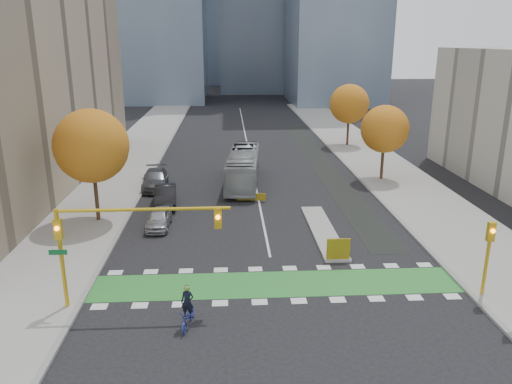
{
  "coord_description": "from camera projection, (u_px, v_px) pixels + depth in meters",
  "views": [
    {
      "loc": [
        -2.47,
        -22.86,
        12.68
      ],
      "look_at": [
        -0.65,
        8.9,
        3.0
      ],
      "focal_mm": 35.0,
      "sensor_mm": 36.0,
      "label": 1
    }
  ],
  "objects": [
    {
      "name": "bike_crossing",
      "position": [
        276.0,
        284.0,
        27.1
      ],
      "size": [
        20.0,
        3.0,
        0.01
      ],
      "primitive_type": "cube",
      "color": "#2A802E",
      "rests_on": "ground"
    },
    {
      "name": "median_island",
      "position": [
        323.0,
        231.0,
        34.46
      ],
      "size": [
        1.6,
        10.0,
        0.16
      ],
      "primitive_type": "cube",
      "color": "gray",
      "rests_on": "ground"
    },
    {
      "name": "parked_car_a",
      "position": [
        159.0,
        219.0,
        35.12
      ],
      "size": [
        1.65,
        3.95,
        1.34
      ],
      "primitive_type": "imported",
      "rotation": [
        0.0,
        0.0,
        -0.02
      ],
      "color": "#A2A1A7",
      "rests_on": "ground"
    },
    {
      "name": "curb_west",
      "position": [
        144.0,
        189.0,
        44.2
      ],
      "size": [
        0.3,
        120.0,
        0.16
      ],
      "primitive_type": "cube",
      "color": "gray",
      "rests_on": "ground"
    },
    {
      "name": "parked_car_c",
      "position": [
        155.0,
        179.0,
        44.55
      ],
      "size": [
        2.68,
        5.67,
        1.6
      ],
      "primitive_type": "imported",
      "rotation": [
        0.0,
        0.0,
        0.08
      ],
      "color": "#525257",
      "rests_on": "ground"
    },
    {
      "name": "centre_line",
      "position": [
        247.0,
        144.0,
        63.87
      ],
      "size": [
        0.15,
        70.0,
        0.01
      ],
      "primitive_type": "cube",
      "color": "silver",
      "rests_on": "ground"
    },
    {
      "name": "traffic_signal_east",
      "position": [
        489.0,
        248.0,
        24.96
      ],
      "size": [
        0.35,
        0.43,
        4.1
      ],
      "color": "#BF9914",
      "rests_on": "ground"
    },
    {
      "name": "ground",
      "position": [
        278.0,
        298.0,
        25.67
      ],
      "size": [
        300.0,
        300.0,
        0.0
      ],
      "primitive_type": "plane",
      "color": "black",
      "rests_on": "ground"
    },
    {
      "name": "bike_lane_paint",
      "position": [
        319.0,
        161.0,
        54.73
      ],
      "size": [
        2.5,
        50.0,
        0.01
      ],
      "primitive_type": "cube",
      "color": "black",
      "rests_on": "ground"
    },
    {
      "name": "tree_west",
      "position": [
        91.0,
        146.0,
        34.83
      ],
      "size": [
        5.2,
        5.2,
        8.22
      ],
      "color": "#332114",
      "rests_on": "ground"
    },
    {
      "name": "sidewalk_east",
      "position": [
        404.0,
        185.0,
        45.49
      ],
      "size": [
        7.0,
        120.0,
        0.15
      ],
      "primitive_type": "cube",
      "color": "gray",
      "rests_on": "ground"
    },
    {
      "name": "curb_east",
      "position": [
        366.0,
        185.0,
        45.3
      ],
      "size": [
        0.3,
        120.0,
        0.16
      ],
      "primitive_type": "cube",
      "color": "gray",
      "rests_on": "ground"
    },
    {
      "name": "tree_east_far",
      "position": [
        349.0,
        104.0,
        61.12
      ],
      "size": [
        4.8,
        4.8,
        7.65
      ],
      "color": "#332114",
      "rests_on": "ground"
    },
    {
      "name": "traffic_signal_west",
      "position": [
        114.0,
        231.0,
        23.57
      ],
      "size": [
        8.53,
        0.56,
        5.2
      ],
      "color": "#BF9914",
      "rests_on": "ground"
    },
    {
      "name": "sidewalk_west",
      "position": [
        104.0,
        190.0,
        44.0
      ],
      "size": [
        7.0,
        120.0,
        0.15
      ],
      "primitive_type": "cube",
      "color": "gray",
      "rests_on": "ground"
    },
    {
      "name": "tree_east_near",
      "position": [
        385.0,
        129.0,
        45.92
      ],
      "size": [
        4.4,
        4.4,
        7.08
      ],
      "color": "#332114",
      "rests_on": "ground"
    },
    {
      "name": "hazard_board",
      "position": [
        338.0,
        249.0,
        29.66
      ],
      "size": [
        1.4,
        0.12,
        1.3
      ],
      "primitive_type": "cube",
      "color": "yellow",
      "rests_on": "median_island"
    },
    {
      "name": "bus",
      "position": [
        243.0,
        168.0,
        45.53
      ],
      "size": [
        3.6,
        11.44,
        3.13
      ],
      "primitive_type": "imported",
      "rotation": [
        0.0,
        0.0,
        -0.09
      ],
      "color": "#969B9C",
      "rests_on": "ground"
    },
    {
      "name": "parked_car_b",
      "position": [
        165.0,
        196.0,
        39.86
      ],
      "size": [
        2.1,
        4.91,
        1.58
      ],
      "primitive_type": "imported",
      "rotation": [
        0.0,
        0.0,
        0.09
      ],
      "color": "black",
      "rests_on": "ground"
    },
    {
      "name": "cyclist",
      "position": [
        188.0,
        313.0,
        22.86
      ],
      "size": [
        0.99,
        1.91,
        2.1
      ],
      "rotation": [
        0.0,
        0.0,
        -0.2
      ],
      "color": "#212C99",
      "rests_on": "ground"
    }
  ]
}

